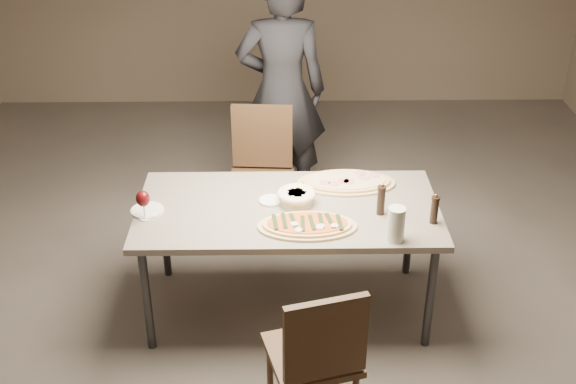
{
  "coord_description": "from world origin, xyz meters",
  "views": [
    {
      "loc": [
        -0.05,
        -3.7,
        2.93
      ],
      "look_at": [
        0.0,
        0.0,
        0.85
      ],
      "focal_mm": 45.0,
      "sensor_mm": 36.0,
      "label": 1
    }
  ],
  "objects_px": {
    "pepper_mill_left": "(435,209)",
    "chair_near": "(317,352)",
    "zucchini_pizza": "(307,225)",
    "chair_far": "(261,166)",
    "ham_pizza": "(346,182)",
    "carafe": "(396,224)",
    "bread_basket": "(296,196)",
    "diner": "(282,92)",
    "dining_table": "(288,215)"
  },
  "relations": [
    {
      "from": "zucchini_pizza",
      "to": "ham_pizza",
      "type": "bearing_deg",
      "value": 56.33
    },
    {
      "from": "zucchini_pizza",
      "to": "pepper_mill_left",
      "type": "bearing_deg",
      "value": -2.95
    },
    {
      "from": "bread_basket",
      "to": "ham_pizza",
      "type": "bearing_deg",
      "value": 36.33
    },
    {
      "from": "carafe",
      "to": "ham_pizza",
      "type": "bearing_deg",
      "value": 108.43
    },
    {
      "from": "zucchini_pizza",
      "to": "diner",
      "type": "height_order",
      "value": "diner"
    },
    {
      "from": "zucchini_pizza",
      "to": "pepper_mill_left",
      "type": "distance_m",
      "value": 0.73
    },
    {
      "from": "diner",
      "to": "dining_table",
      "type": "bearing_deg",
      "value": 89.61
    },
    {
      "from": "carafe",
      "to": "chair_near",
      "type": "distance_m",
      "value": 0.85
    },
    {
      "from": "dining_table",
      "to": "carafe",
      "type": "height_order",
      "value": "carafe"
    },
    {
      "from": "dining_table",
      "to": "pepper_mill_left",
      "type": "height_order",
      "value": "pepper_mill_left"
    },
    {
      "from": "bread_basket",
      "to": "pepper_mill_left",
      "type": "height_order",
      "value": "pepper_mill_left"
    },
    {
      "from": "ham_pizza",
      "to": "chair_far",
      "type": "relative_size",
      "value": 0.64
    },
    {
      "from": "bread_basket",
      "to": "pepper_mill_left",
      "type": "relative_size",
      "value": 1.22
    },
    {
      "from": "chair_near",
      "to": "zucchini_pizza",
      "type": "bearing_deg",
      "value": 76.36
    },
    {
      "from": "zucchini_pizza",
      "to": "diner",
      "type": "bearing_deg",
      "value": 88.38
    },
    {
      "from": "chair_far",
      "to": "diner",
      "type": "bearing_deg",
      "value": -103.84
    },
    {
      "from": "diner",
      "to": "carafe",
      "type": "bearing_deg",
      "value": 107.57
    },
    {
      "from": "zucchini_pizza",
      "to": "chair_far",
      "type": "xyz_separation_m",
      "value": [
        -0.29,
        1.16,
        -0.22
      ]
    },
    {
      "from": "carafe",
      "to": "chair_far",
      "type": "height_order",
      "value": "chair_far"
    },
    {
      "from": "zucchini_pizza",
      "to": "ham_pizza",
      "type": "height_order",
      "value": "zucchini_pizza"
    },
    {
      "from": "ham_pizza",
      "to": "diner",
      "type": "distance_m",
      "value": 1.2
    },
    {
      "from": "ham_pizza",
      "to": "carafe",
      "type": "distance_m",
      "value": 0.68
    },
    {
      "from": "pepper_mill_left",
      "to": "diner",
      "type": "bearing_deg",
      "value": 118.34
    },
    {
      "from": "dining_table",
      "to": "diner",
      "type": "xyz_separation_m",
      "value": [
        -0.03,
        1.4,
        0.24
      ]
    },
    {
      "from": "diner",
      "to": "ham_pizza",
      "type": "bearing_deg",
      "value": 107.96
    },
    {
      "from": "chair_near",
      "to": "diner",
      "type": "xyz_separation_m",
      "value": [
        -0.16,
        2.4,
        0.42
      ]
    },
    {
      "from": "ham_pizza",
      "to": "diner",
      "type": "xyz_separation_m",
      "value": [
        -0.4,
        1.12,
        0.17
      ]
    },
    {
      "from": "bread_basket",
      "to": "chair_far",
      "type": "distance_m",
      "value": 0.95
    },
    {
      "from": "pepper_mill_left",
      "to": "chair_near",
      "type": "xyz_separation_m",
      "value": [
        -0.7,
        -0.81,
        -0.33
      ]
    },
    {
      "from": "ham_pizza",
      "to": "bread_basket",
      "type": "distance_m",
      "value": 0.4
    },
    {
      "from": "ham_pizza",
      "to": "chair_far",
      "type": "xyz_separation_m",
      "value": [
        -0.55,
        0.65,
        -0.22
      ]
    },
    {
      "from": "dining_table",
      "to": "bread_basket",
      "type": "relative_size",
      "value": 7.81
    },
    {
      "from": "carafe",
      "to": "diner",
      "type": "bearing_deg",
      "value": 109.12
    },
    {
      "from": "dining_table",
      "to": "ham_pizza",
      "type": "bearing_deg",
      "value": 36.45
    },
    {
      "from": "pepper_mill_left",
      "to": "carafe",
      "type": "bearing_deg",
      "value": -144.5
    },
    {
      "from": "dining_table",
      "to": "zucchini_pizza",
      "type": "relative_size",
      "value": 3.17
    },
    {
      "from": "bread_basket",
      "to": "chair_near",
      "type": "height_order",
      "value": "chair_near"
    },
    {
      "from": "dining_table",
      "to": "zucchini_pizza",
      "type": "height_order",
      "value": "zucchini_pizza"
    },
    {
      "from": "chair_far",
      "to": "chair_near",
      "type": "bearing_deg",
      "value": 102.87
    },
    {
      "from": "ham_pizza",
      "to": "diner",
      "type": "bearing_deg",
      "value": 127.96
    },
    {
      "from": "dining_table",
      "to": "bread_basket",
      "type": "bearing_deg",
      "value": 37.18
    },
    {
      "from": "dining_table",
      "to": "pepper_mill_left",
      "type": "distance_m",
      "value": 0.86
    },
    {
      "from": "ham_pizza",
      "to": "pepper_mill_left",
      "type": "distance_m",
      "value": 0.66
    },
    {
      "from": "carafe",
      "to": "chair_near",
      "type": "xyz_separation_m",
      "value": [
        -0.45,
        -0.63,
        -0.34
      ]
    },
    {
      "from": "ham_pizza",
      "to": "chair_far",
      "type": "height_order",
      "value": "chair_far"
    },
    {
      "from": "pepper_mill_left",
      "to": "bread_basket",
      "type": "bearing_deg",
      "value": 163.41
    },
    {
      "from": "zucchini_pizza",
      "to": "bread_basket",
      "type": "height_order",
      "value": "bread_basket"
    },
    {
      "from": "ham_pizza",
      "to": "diner",
      "type": "relative_size",
      "value": 0.33
    },
    {
      "from": "pepper_mill_left",
      "to": "diner",
      "type": "height_order",
      "value": "diner"
    },
    {
      "from": "chair_far",
      "to": "dining_table",
      "type": "bearing_deg",
      "value": 104.71
    }
  ]
}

